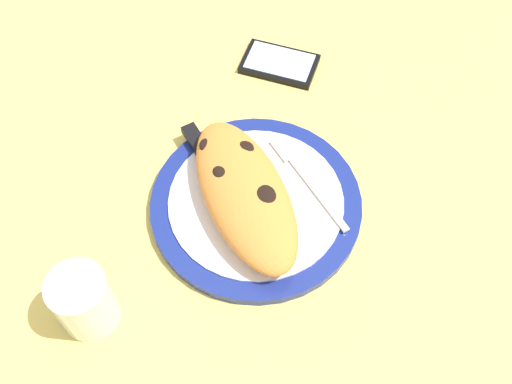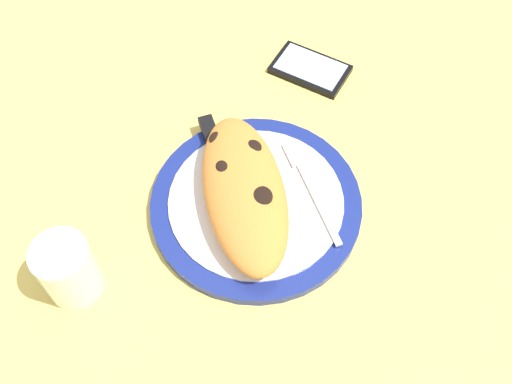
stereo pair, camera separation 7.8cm
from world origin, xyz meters
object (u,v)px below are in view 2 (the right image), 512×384
calzone (245,192)px  smartphone (310,69)px  knife (221,163)px  plate (256,204)px  water_glass (69,272)px  fork (308,182)px

calzone → smartphone: 26.69cm
knife → smartphone: 22.74cm
smartphone → plate: bearing=147.8°
knife → water_glass: 23.96cm
smartphone → water_glass: (-27.22, 37.50, 3.18)cm
plate → knife: (6.40, 3.23, 1.44)cm
plate → knife: knife is taller
plate → water_glass: (-5.63, 23.89, 2.89)cm
plate → calzone: 3.83cm
fork → water_glass: 31.96cm
plate → water_glass: water_glass is taller
smartphone → water_glass: 46.44cm
knife → calzone: bearing=-165.0°
plate → smartphone: (21.58, -13.61, -0.29)cm
fork → water_glass: water_glass is taller
calzone → plate: bearing=-86.3°
plate → fork: size_ratio=1.64×
fork → knife: 11.81cm
plate → knife: bearing=26.8°
water_glass → knife: bearing=-59.8°
plate → smartphone: size_ratio=2.14×
knife → plate: bearing=-153.2°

